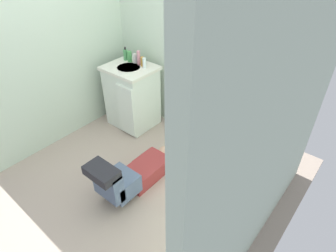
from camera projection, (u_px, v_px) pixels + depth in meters
The scene contains 16 objects.
ground_plane at pixel (140, 177), 3.11m from camera, with size 2.96×3.06×0.04m, color #A18F81.
wall_back at pixel (202, 41), 3.07m from camera, with size 2.62×0.08×2.40m, color #B7CBB6.
wall_left at pixel (48, 42), 3.05m from camera, with size 0.08×2.06×2.40m, color #B7CBB6.
wall_right at pixel (278, 131), 1.74m from camera, with size 0.08×2.06×2.40m, color #B7CBB6.
toilet at pixel (250, 148), 2.91m from camera, with size 0.36×0.46×0.75m.
vanity_cabinet at pixel (132, 96), 3.67m from camera, with size 0.60×0.53×0.82m.
faucet at pixel (138, 59), 3.50m from camera, with size 0.02×0.02×0.10m, color silver.
person_plumber at pixel (133, 173), 2.88m from camera, with size 0.39×1.06×0.52m.
tissue_box at pixel (257, 107), 2.74m from camera, with size 0.22×0.11×0.10m, color silver.
soap_dispenser at pixel (126, 55), 3.58m from camera, with size 0.06×0.06×0.17m.
bottle_green at pixel (130, 57), 3.53m from camera, with size 0.06×0.06×0.13m, color #489B52.
bottle_white at pixel (135, 58), 3.51m from camera, with size 0.05×0.05×0.11m, color white.
bottle_pink at pixel (139, 58), 3.44m from camera, with size 0.04×0.04×0.17m, color pink.
bottle_amber at pixel (142, 62), 3.43m from camera, with size 0.05×0.05×0.11m, color #C08935.
bottle_clear at pixel (144, 63), 3.38m from camera, with size 0.04×0.04×0.13m, color silver.
paper_towel_roll at pixel (206, 169), 3.01m from camera, with size 0.11×0.11×0.24m, color white.
Camera 1 is at (1.63, -1.51, 2.24)m, focal length 30.42 mm.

